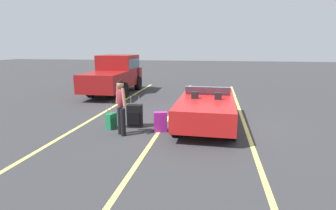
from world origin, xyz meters
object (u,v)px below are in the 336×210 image
Objects in this scene: suitcase_medium_bright at (160,122)px; parked_pickup_truck_near at (116,73)px; convertible_car at (207,107)px; traveler_person at (121,104)px; suitcase_large_black at (135,116)px; suitcase_small_carryon at (111,121)px.

parked_pickup_truck_near reaches higher than suitcase_medium_bright.
convertible_car is 2.96m from traveler_person.
suitcase_large_black is 6.75m from parked_pickup_truck_near.
convertible_car is 2.44m from suitcase_large_black.
convertible_car is 6.72× the size of suitcase_medium_bright.
suitcase_medium_bright is 1.34m from traveler_person.
traveler_person is 0.33× the size of parked_pickup_truck_near.
suitcase_medium_bright is 7.46m from parked_pickup_truck_near.
suitcase_medium_bright is 0.12× the size of parked_pickup_truck_near.
suitcase_small_carryon is (-1.14, 2.97, -0.34)m from convertible_car.
suitcase_large_black is 0.97m from suitcase_medium_bright.
convertible_car is 1.79m from suitcase_medium_bright.
suitcase_small_carryon is 1.01m from traveler_person.
traveler_person is at bearing -79.39° from suitcase_medium_bright.
suitcase_small_carryon is 6.79m from parked_pickup_truck_near.
suitcase_small_carryon is at bearing -69.32° from suitcase_large_black.
parked_pickup_truck_near is at bearing -164.33° from suitcase_medium_bright.
suitcase_medium_bright is at bearing 66.83° from suitcase_large_black.
traveler_person reaches higher than suitcase_large_black.
convertible_car is 0.83× the size of parked_pickup_truck_near.
suitcase_small_carryon reaches higher than suitcase_medium_bright.
suitcase_medium_bright is at bearing 16.43° from suitcase_small_carryon.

